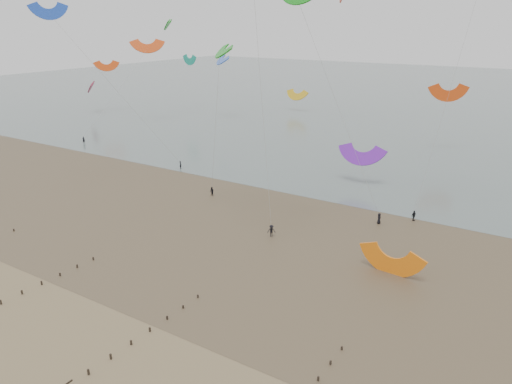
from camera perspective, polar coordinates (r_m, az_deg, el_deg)
ground at (r=55.20m, az=-18.20°, el=-15.70°), size 500.00×500.00×0.00m
sea_and_shore at (r=80.12m, az=-1.09°, el=-3.41°), size 500.00×665.00×0.03m
kitesurfer_lead at (r=109.53m, az=-8.62°, el=3.08°), size 0.77×0.69×1.78m
kitesurfers at (r=82.84m, az=13.78°, el=-2.56°), size 124.43×26.59×1.86m
grounded_kite at (r=66.75m, az=15.05°, el=-8.95°), size 7.91×6.45×4.06m
kites_airborne at (r=124.74m, az=9.00°, el=14.13°), size 256.73×108.78×43.03m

